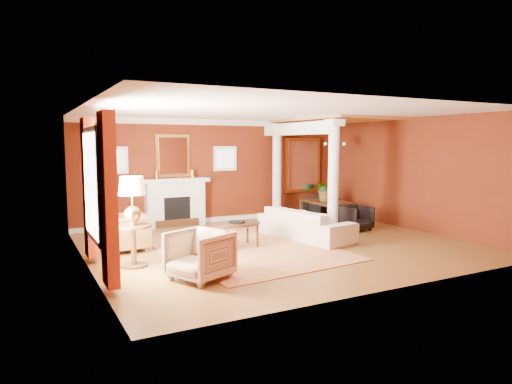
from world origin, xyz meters
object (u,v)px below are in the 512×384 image
sofa (305,219)px  armchair_leopard (126,231)px  armchair_stripe (200,253)px  coffee_table (237,225)px  side_table (132,205)px  dining_table (327,205)px

sofa → armchair_leopard: bearing=69.4°
armchair_stripe → coffee_table: bearing=115.0°
armchair_leopard → armchair_stripe: armchair_stripe is taller
side_table → coffee_table: bearing=12.2°
coffee_table → side_table: (-2.30, -0.50, 0.63)m
armchair_leopard → armchair_stripe: size_ratio=0.96×
sofa → dining_table: (1.94, 1.80, -0.01)m
armchair_stripe → side_table: 1.66m
sofa → side_table: 4.20m
armchair_leopard → side_table: bearing=-8.1°
armchair_stripe → side_table: bearing=-173.9°
side_table → sofa: bearing=8.1°
armchair_stripe → side_table: side_table is taller
coffee_table → sofa: bearing=2.9°
sofa → armchair_stripe: 3.83m
sofa → armchair_leopard: size_ratio=2.84×
dining_table → armchair_leopard: bearing=104.1°
armchair_stripe → dining_table: (5.28, 3.69, 0.02)m
armchair_leopard → coffee_table: bearing=67.3°
coffee_table → armchair_leopard: bearing=159.6°
armchair_leopard → coffee_table: (2.17, -0.80, 0.07)m
armchair_leopard → side_table: (-0.13, -1.30, 0.70)m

